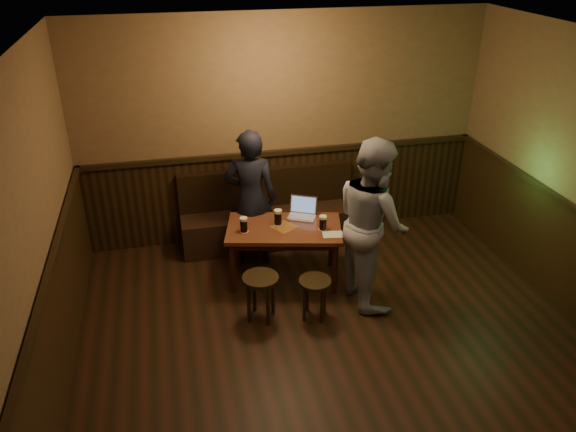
# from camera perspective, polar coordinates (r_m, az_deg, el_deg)

# --- Properties ---
(room) EXTENTS (5.04, 6.04, 2.84)m
(room) POSITION_cam_1_polar(r_m,az_deg,el_deg) (4.60, 7.14, -4.57)
(room) COLOR black
(room) RESTS_ON ground
(bench) EXTENTS (2.20, 0.50, 0.95)m
(bench) POSITION_cam_1_polar(r_m,az_deg,el_deg) (7.10, -1.92, -0.41)
(bench) COLOR black
(bench) RESTS_ON ground
(pub_table) EXTENTS (1.38, 0.98, 0.67)m
(pub_table) POSITION_cam_1_polar(r_m,az_deg,el_deg) (6.22, -0.41, -1.83)
(pub_table) COLOR #522517
(pub_table) RESTS_ON ground
(stool_left) EXTENTS (0.47, 0.47, 0.50)m
(stool_left) POSITION_cam_1_polar(r_m,az_deg,el_deg) (5.70, -2.80, -7.02)
(stool_left) COLOR black
(stool_left) RESTS_ON ground
(stool_right) EXTENTS (0.43, 0.43, 0.45)m
(stool_right) POSITION_cam_1_polar(r_m,az_deg,el_deg) (5.74, 2.75, -7.27)
(stool_right) COLOR black
(stool_right) RESTS_ON ground
(pint_left) EXTENTS (0.11, 0.11, 0.17)m
(pint_left) POSITION_cam_1_polar(r_m,az_deg,el_deg) (6.07, -4.52, -0.88)
(pint_left) COLOR #AF2615
(pint_left) RESTS_ON pub_table
(pint_mid) EXTENTS (0.12, 0.12, 0.18)m
(pint_mid) POSITION_cam_1_polar(r_m,az_deg,el_deg) (6.20, -1.03, -0.11)
(pint_mid) COLOR #AF2615
(pint_mid) RESTS_ON pub_table
(pint_right) EXTENTS (0.11, 0.11, 0.17)m
(pint_right) POSITION_cam_1_polar(r_m,az_deg,el_deg) (6.10, 3.57, -0.68)
(pint_right) COLOR #AF2615
(pint_right) RESTS_ON pub_table
(laptop) EXTENTS (0.39, 0.36, 0.22)m
(laptop) POSITION_cam_1_polar(r_m,az_deg,el_deg) (6.39, 1.46, 0.46)
(laptop) COLOR silver
(laptop) RESTS_ON pub_table
(menu) EXTENTS (0.24, 0.18, 0.00)m
(menu) POSITION_cam_1_polar(r_m,az_deg,el_deg) (6.05, 4.57, -1.88)
(menu) COLOR silver
(menu) RESTS_ON pub_table
(person_suit) EXTENTS (0.68, 0.53, 1.65)m
(person_suit) POSITION_cam_1_polar(r_m,az_deg,el_deg) (6.49, -3.80, 1.82)
(person_suit) COLOR black
(person_suit) RESTS_ON ground
(person_grey) EXTENTS (0.75, 0.93, 1.81)m
(person_grey) POSITION_cam_1_polar(r_m,az_deg,el_deg) (5.85, 8.55, -0.59)
(person_grey) COLOR #96979C
(person_grey) RESTS_ON ground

